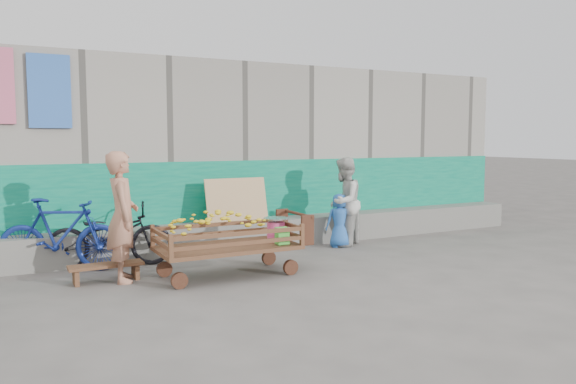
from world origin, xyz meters
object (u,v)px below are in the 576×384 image
bicycle_dark (110,235)px  woman (344,202)px  bench (106,269)px  banana_cart (225,233)px  bicycle_blue (61,235)px  child (339,220)px  vendor_man (122,217)px

bicycle_dark → woman: bearing=-80.5°
bench → bicycle_dark: (0.20, 0.81, 0.28)m
banana_cart → bicycle_blue: bicycle_blue is taller
bicycle_dark → bicycle_blue: 0.63m
child → bicycle_blue: size_ratio=0.54×
vendor_man → child: vendor_man is taller
child → bicycle_dark: (-3.54, 0.28, 0.00)m
bicycle_dark → banana_cart: bearing=-123.0°
vendor_man → bicycle_dark: size_ratio=0.96×
vendor_man → woman: bearing=-71.6°
child → bicycle_blue: bicycle_blue is taller
banana_cart → bicycle_dark: (-1.20, 1.24, -0.12)m
bicycle_dark → bench: bearing=179.2°
banana_cart → woman: (2.47, 1.02, 0.17)m
woman → bicycle_blue: size_ratio=0.89×
banana_cart → vendor_man: bearing=163.4°
child → bicycle_dark: 3.56m
bench → vendor_man: 0.67m
bicycle_blue → vendor_man: bearing=-121.1°
woman → banana_cart: bearing=-15.6°
vendor_man → bicycle_blue: size_ratio=0.99×
vendor_man → woman: size_ratio=1.11×
bench → bicycle_dark: bicycle_dark is taller
bench → bicycle_blue: size_ratio=0.54×
bicycle_dark → bicycle_blue: bicycle_blue is taller
vendor_man → woman: vendor_man is taller
bicycle_blue → bicycle_dark: bearing=-67.2°
bicycle_dark → bicycle_blue: bearing=101.8°
bench → child: (3.74, 0.53, 0.27)m
banana_cart → woman: bearing=22.4°
banana_cart → bicycle_dark: bearing=134.1°
bicycle_dark → bicycle_blue: size_ratio=1.02×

